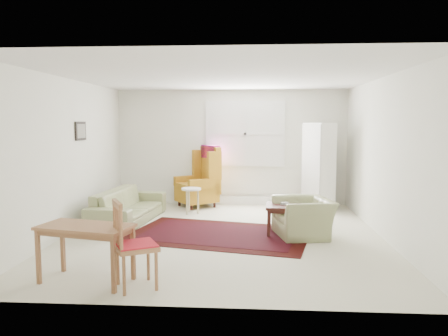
# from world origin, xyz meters

# --- Properties ---
(room) EXTENTS (5.04, 5.54, 2.51)m
(room) POSITION_xyz_m (0.02, 0.21, 1.26)
(room) COLOR beige
(room) RESTS_ON ground
(rug) EXTENTS (3.15, 2.38, 0.03)m
(rug) POSITION_xyz_m (-0.06, 0.03, 0.01)
(rug) COLOR black
(rug) RESTS_ON ground
(sofa) EXTENTS (1.00, 2.08, 0.81)m
(sofa) POSITION_xyz_m (-1.77, 0.85, 0.40)
(sofa) COLOR #8F9563
(sofa) RESTS_ON ground
(armchair) EXTENTS (0.99, 1.08, 0.72)m
(armchair) POSITION_xyz_m (1.28, 0.04, 0.36)
(armchair) COLOR #8F9563
(armchair) RESTS_ON ground
(wingback_chair) EXTENTS (1.09, 1.08, 1.31)m
(wingback_chair) POSITION_xyz_m (-0.72, 2.34, 0.65)
(wingback_chair) COLOR #B27A1B
(wingback_chair) RESTS_ON ground
(coffee_table) EXTENTS (0.62, 0.62, 0.48)m
(coffee_table) POSITION_xyz_m (0.99, 0.16, 0.24)
(coffee_table) COLOR #3E1813
(coffee_table) RESTS_ON ground
(stool) EXTENTS (0.39, 0.39, 0.51)m
(stool) POSITION_xyz_m (-0.74, 1.62, 0.26)
(stool) COLOR white
(stool) RESTS_ON ground
(cabinet) EXTENTS (0.63, 0.81, 1.79)m
(cabinet) POSITION_xyz_m (1.83, 2.21, 0.89)
(cabinet) COLOR white
(cabinet) RESTS_ON ground
(desk) EXTENTS (1.12, 0.73, 0.65)m
(desk) POSITION_xyz_m (-1.39, -2.14, 0.33)
(desk) COLOR #98643D
(desk) RESTS_ON ground
(desk_chair) EXTENTS (0.57, 0.57, 0.97)m
(desk_chair) POSITION_xyz_m (-0.78, -2.28, 0.49)
(desk_chair) COLOR #98643D
(desk_chair) RESTS_ON ground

